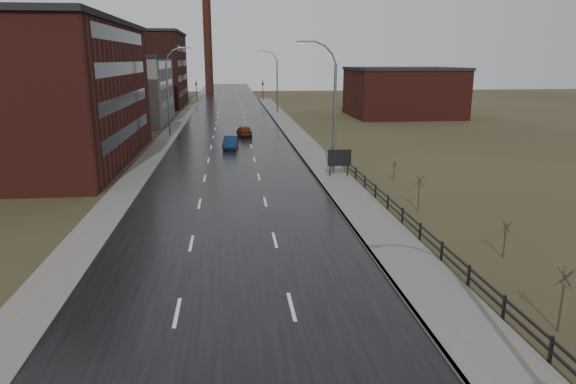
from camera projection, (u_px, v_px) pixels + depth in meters
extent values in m
cube|color=black|center=(231.00, 137.00, 66.88)|extent=(14.00, 300.00, 0.06)
cube|color=#595651|center=(333.00, 177.00, 43.73)|extent=(3.20, 180.00, 0.18)
cube|color=slate|center=(316.00, 178.00, 43.57)|extent=(0.16, 180.00, 0.18)
cube|color=#595651|center=(167.00, 138.00, 65.99)|extent=(2.40, 260.00, 0.12)
cube|color=#471914|center=(7.00, 96.00, 48.57)|extent=(22.00, 28.00, 13.00)
cube|color=black|center=(129.00, 131.00, 50.63)|extent=(0.06, 22.40, 1.20)
cube|color=black|center=(126.00, 100.00, 49.87)|extent=(0.06, 22.40, 1.20)
cube|color=black|center=(124.00, 68.00, 49.12)|extent=(0.06, 22.40, 1.20)
cube|color=black|center=(121.00, 36.00, 48.37)|extent=(0.06, 22.40, 1.20)
cube|color=slate|center=(115.00, 91.00, 81.02)|extent=(16.00, 20.00, 10.00)
cube|color=black|center=(112.00, 57.00, 79.70)|extent=(16.32, 20.40, 0.50)
cube|color=black|center=(167.00, 103.00, 82.38)|extent=(0.06, 16.00, 1.20)
cube|color=black|center=(166.00, 84.00, 81.62)|extent=(0.06, 16.00, 1.20)
cube|color=black|center=(165.00, 65.00, 80.87)|extent=(0.06, 16.00, 1.20)
cube|color=#331611|center=(120.00, 71.00, 108.72)|extent=(26.00, 24.00, 15.00)
cube|color=black|center=(117.00, 32.00, 106.77)|extent=(26.52, 24.48, 0.50)
cube|color=black|center=(183.00, 92.00, 111.24)|extent=(0.06, 19.20, 1.20)
cube|color=black|center=(183.00, 78.00, 110.48)|extent=(0.06, 19.20, 1.20)
cube|color=black|center=(182.00, 63.00, 109.73)|extent=(0.06, 19.20, 1.20)
cube|color=black|center=(181.00, 49.00, 108.98)|extent=(0.06, 19.20, 1.20)
cube|color=#471914|center=(403.00, 93.00, 90.29)|extent=(18.00, 16.00, 8.00)
cube|color=black|center=(404.00, 69.00, 89.22)|extent=(18.36, 16.32, 0.50)
cylinder|color=#331611|center=(208.00, 41.00, 149.06)|extent=(2.40, 2.40, 30.00)
cylinder|color=slate|center=(334.00, 121.00, 43.54)|extent=(0.24, 0.24, 9.50)
cylinder|color=slate|center=(334.00, 59.00, 42.23)|extent=(0.51, 0.14, 0.98)
cylinder|color=slate|center=(328.00, 50.00, 42.00)|extent=(0.81, 0.14, 0.81)
cylinder|color=slate|center=(320.00, 43.00, 41.81)|extent=(0.98, 0.14, 0.51)
cylinder|color=slate|center=(310.00, 41.00, 41.67)|extent=(1.01, 0.14, 0.14)
cube|color=slate|center=(301.00, 42.00, 41.61)|extent=(0.70, 0.28, 0.18)
cube|color=silver|center=(301.00, 43.00, 41.64)|extent=(0.50, 0.20, 0.04)
cylinder|color=slate|center=(168.00, 100.00, 66.76)|extent=(0.24, 0.24, 9.50)
cylinder|color=slate|center=(167.00, 59.00, 65.48)|extent=(0.51, 0.14, 0.98)
cylinder|color=slate|center=(171.00, 53.00, 65.35)|extent=(0.81, 0.14, 0.81)
cylinder|color=slate|center=(176.00, 49.00, 65.31)|extent=(0.98, 0.14, 0.51)
cylinder|color=slate|center=(183.00, 48.00, 65.36)|extent=(1.01, 0.14, 0.14)
cube|color=slate|center=(188.00, 48.00, 65.45)|extent=(0.70, 0.28, 0.18)
cube|color=silver|center=(188.00, 49.00, 65.47)|extent=(0.50, 0.20, 0.04)
cylinder|color=slate|center=(277.00, 87.00, 95.49)|extent=(0.24, 0.24, 9.50)
cylinder|color=slate|center=(276.00, 59.00, 94.18)|extent=(0.51, 0.14, 0.98)
cylinder|color=slate|center=(274.00, 55.00, 93.95)|extent=(0.81, 0.14, 0.81)
cylinder|color=slate|center=(270.00, 52.00, 93.76)|extent=(0.98, 0.14, 0.51)
cylinder|color=slate|center=(265.00, 51.00, 93.62)|extent=(1.01, 0.14, 0.14)
cube|color=slate|center=(261.00, 51.00, 93.56)|extent=(0.70, 0.28, 0.18)
cube|color=silver|center=(261.00, 52.00, 93.59)|extent=(0.50, 0.20, 0.04)
cube|color=black|center=(551.00, 351.00, 16.86)|extent=(0.10, 0.10, 1.10)
cube|color=black|center=(504.00, 308.00, 19.75)|extent=(0.10, 0.10, 1.10)
cube|color=black|center=(469.00, 277.00, 22.63)|extent=(0.10, 0.10, 1.10)
cube|color=black|center=(442.00, 252.00, 25.52)|extent=(0.10, 0.10, 1.10)
cube|color=black|center=(420.00, 232.00, 28.40)|extent=(0.10, 0.10, 1.10)
cube|color=black|center=(402.00, 216.00, 31.29)|extent=(0.10, 0.10, 1.10)
cube|color=black|center=(388.00, 203.00, 34.18)|extent=(0.10, 0.10, 1.10)
cube|color=black|center=(375.00, 192.00, 37.06)|extent=(0.10, 0.10, 1.10)
cube|color=black|center=(365.00, 182.00, 39.95)|extent=(0.10, 0.10, 1.10)
cube|color=black|center=(356.00, 174.00, 42.83)|extent=(0.10, 0.10, 1.10)
cube|color=black|center=(348.00, 167.00, 45.72)|extent=(0.10, 0.10, 1.10)
cube|color=black|center=(341.00, 160.00, 48.61)|extent=(0.10, 0.10, 1.10)
cube|color=black|center=(334.00, 155.00, 51.49)|extent=(0.10, 0.10, 1.10)
cube|color=black|center=(424.00, 228.00, 27.82)|extent=(0.08, 53.00, 0.10)
cube|color=black|center=(423.00, 235.00, 27.92)|extent=(0.08, 53.00, 0.10)
cylinder|color=#382D23|center=(561.00, 308.00, 18.93)|extent=(0.08, 0.08, 1.87)
cylinder|color=#382D23|center=(566.00, 278.00, 18.63)|extent=(0.04, 0.63, 0.74)
cylinder|color=#382D23|center=(565.00, 277.00, 18.67)|extent=(0.60, 0.24, 0.75)
cylinder|color=#382D23|center=(564.00, 277.00, 18.65)|extent=(0.36, 0.53, 0.76)
cylinder|color=#382D23|center=(565.00, 278.00, 18.59)|extent=(0.36, 0.53, 0.76)
cylinder|color=#382D23|center=(566.00, 278.00, 18.58)|extent=(0.60, 0.24, 0.75)
cylinder|color=#382D23|center=(504.00, 244.00, 26.11)|extent=(0.08, 0.08, 1.42)
cylinder|color=#382D23|center=(507.00, 227.00, 25.88)|extent=(0.04, 0.49, 0.57)
cylinder|color=#382D23|center=(506.00, 227.00, 25.93)|extent=(0.46, 0.19, 0.58)
cylinder|color=#382D23|center=(505.00, 227.00, 25.90)|extent=(0.28, 0.41, 0.58)
cylinder|color=#382D23|center=(506.00, 227.00, 25.85)|extent=(0.28, 0.41, 0.58)
cylinder|color=#382D23|center=(507.00, 227.00, 25.83)|extent=(0.46, 0.19, 0.58)
cylinder|color=#382D23|center=(418.00, 198.00, 33.97)|extent=(0.08, 0.08, 1.82)
cylinder|color=#382D23|center=(420.00, 181.00, 33.68)|extent=(0.04, 0.61, 0.72)
cylinder|color=#382D23|center=(420.00, 181.00, 33.72)|extent=(0.58, 0.23, 0.73)
cylinder|color=#382D23|center=(419.00, 181.00, 33.70)|extent=(0.35, 0.52, 0.73)
cylinder|color=#382D23|center=(419.00, 181.00, 33.64)|extent=(0.35, 0.52, 0.73)
cylinder|color=#382D23|center=(420.00, 181.00, 33.63)|extent=(0.58, 0.23, 0.73)
cylinder|color=#382D23|center=(394.00, 174.00, 42.57)|extent=(0.08, 0.08, 1.25)
cylinder|color=#382D23|center=(395.00, 164.00, 42.37)|extent=(0.04, 0.43, 0.50)
cylinder|color=#382D23|center=(395.00, 164.00, 42.41)|extent=(0.41, 0.17, 0.51)
cylinder|color=#382D23|center=(394.00, 164.00, 42.39)|extent=(0.25, 0.37, 0.51)
cylinder|color=#382D23|center=(394.00, 164.00, 42.33)|extent=(0.25, 0.37, 0.51)
cylinder|color=#382D23|center=(395.00, 164.00, 42.32)|extent=(0.41, 0.17, 0.51)
cube|color=black|center=(330.00, 168.00, 43.63)|extent=(0.10, 0.10, 1.80)
cube|color=black|center=(348.00, 167.00, 43.80)|extent=(0.10, 0.10, 1.80)
cube|color=silver|center=(339.00, 158.00, 43.45)|extent=(1.92, 0.08, 1.31)
cube|color=black|center=(339.00, 158.00, 43.40)|extent=(2.02, 0.04, 1.41)
cylinder|color=black|center=(196.00, 90.00, 123.10)|extent=(0.16, 0.16, 5.20)
imported|color=black|center=(196.00, 81.00, 122.56)|extent=(0.58, 2.73, 1.10)
sphere|color=#FF190C|center=(196.00, 80.00, 122.34)|extent=(0.18, 0.18, 0.18)
cylinder|color=black|center=(263.00, 90.00, 124.81)|extent=(0.16, 0.16, 5.20)
imported|color=black|center=(263.00, 81.00, 124.27)|extent=(0.58, 2.73, 1.10)
sphere|color=#FF190C|center=(263.00, 80.00, 124.05)|extent=(0.18, 0.18, 0.18)
imported|color=#0D2142|center=(231.00, 143.00, 57.83)|extent=(1.87, 4.38, 1.40)
imported|color=#57210E|center=(244.00, 131.00, 67.05)|extent=(2.14, 4.38, 1.44)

